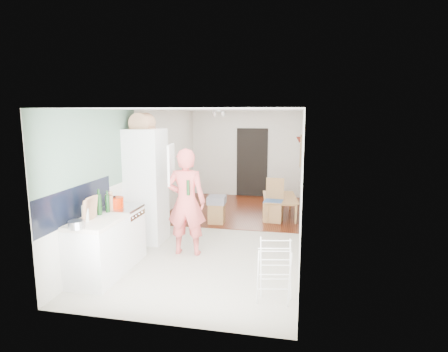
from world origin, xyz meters
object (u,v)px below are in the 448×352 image
(dining_table, at_px, (281,208))
(dining_chair, at_px, (274,201))
(stool, at_px, (217,214))
(person, at_px, (186,192))
(drying_rack, at_px, (275,273))

(dining_table, distance_m, dining_chair, 0.55)
(dining_table, xyz_separation_m, stool, (-1.37, -0.85, 0.02))
(dining_chair, bearing_deg, person, -116.04)
(person, xyz_separation_m, dining_table, (1.48, 2.72, -0.89))
(person, relative_size, dining_chair, 2.25)
(dining_table, relative_size, drying_rack, 1.45)
(dining_chair, distance_m, stool, 1.32)
(dining_chair, bearing_deg, drying_rack, -81.03)
(person, bearing_deg, dining_table, -123.08)
(person, bearing_deg, drying_rack, 134.50)
(dining_table, relative_size, stool, 2.60)
(person, height_order, dining_table, person)
(dining_chair, distance_m, drying_rack, 3.69)
(person, relative_size, stool, 4.89)
(dining_chair, relative_size, stool, 2.17)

